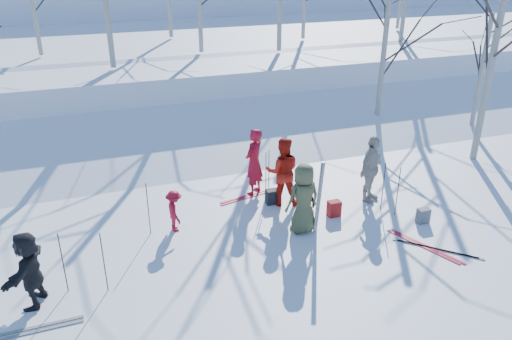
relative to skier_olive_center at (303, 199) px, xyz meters
name	(u,v)px	position (x,y,z in m)	size (l,w,h in m)	color
ground	(278,247)	(-0.82, -0.47, -0.88)	(120.00, 120.00, 0.00)	white
snow_ramp	(204,139)	(-0.82, 6.53, -0.73)	(70.00, 9.50, 1.40)	white
snow_plateau	(156,58)	(-0.82, 16.53, 0.12)	(70.00, 18.00, 2.20)	white
skier_olive_center	(303,199)	(0.00, 0.00, 0.00)	(0.86, 0.56, 1.75)	#464D2E
skier_red_north	(254,162)	(-0.44, 2.29, 0.07)	(0.69, 0.45, 1.89)	#AE1025
skier_redor_behind	(283,172)	(0.07, 1.48, 0.06)	(0.91, 0.71, 1.86)	#B5180D
skier_red_seated	(175,211)	(-2.89, 1.06, -0.35)	(0.68, 0.39, 1.05)	#AE1025
skier_cream_east	(371,169)	(2.35, 0.85, 0.05)	(1.08, 0.45, 1.84)	beige
skier_grey_west	(30,269)	(-5.97, -0.73, -0.09)	(1.45, 0.46, 1.56)	black
dog	(309,198)	(0.71, 1.12, -0.65)	(0.24, 0.53, 0.45)	black
upright_ski_left	(318,198)	(0.28, -0.22, 0.07)	(0.07, 0.02, 1.90)	silver
upright_ski_right	(319,198)	(0.31, -0.21, 0.07)	(0.07, 0.02, 1.90)	silver
ski_pair_a	(29,331)	(-6.08, -1.53, -0.87)	(1.90, 0.23, 0.02)	silver
ski_pair_b	(251,196)	(-0.58, 2.15, -0.87)	(1.90, 0.63, 0.02)	red
ski_pair_c	(424,246)	(2.37, -1.59, -0.87)	(0.88, 1.84, 0.02)	red
ski_pair_d	(437,249)	(2.57, -1.80, -0.87)	(1.50, 1.47, 0.02)	silver
ski_pole_a	(269,173)	(-0.09, 2.06, -0.21)	(0.02, 0.02, 1.34)	black
ski_pole_b	(148,209)	(-3.49, 1.10, -0.21)	(0.02, 0.02, 1.34)	black
ski_pole_c	(63,263)	(-5.39, -0.55, -0.21)	(0.02, 0.02, 1.34)	black
ski_pole_d	(383,187)	(2.38, 0.27, -0.21)	(0.02, 0.02, 1.34)	black
ski_pole_e	(398,192)	(2.57, -0.10, -0.21)	(0.02, 0.02, 1.34)	black
ski_pole_f	(266,175)	(-0.22, 1.93, -0.21)	(0.02, 0.02, 1.34)	black
ski_pole_g	(104,263)	(-4.63, -0.81, -0.21)	(0.02, 0.02, 1.34)	black
backpack_red	(334,209)	(1.06, 0.39, -0.67)	(0.32, 0.22, 0.42)	maroon
backpack_grey	(423,216)	(3.00, -0.65, -0.69)	(0.30, 0.20, 0.38)	slate
backpack_dark	(272,197)	(-0.18, 1.55, -0.68)	(0.34, 0.24, 0.40)	black
birch_edge_b	(494,50)	(7.10, 2.24, 2.61)	(5.47, 5.47, 6.96)	silver
birch_edge_c	(481,74)	(8.94, 4.47, 1.24)	(3.57, 3.57, 4.24)	silver
birch_edge_e	(384,54)	(5.59, 5.67, 1.96)	(4.57, 4.57, 5.67)	silver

